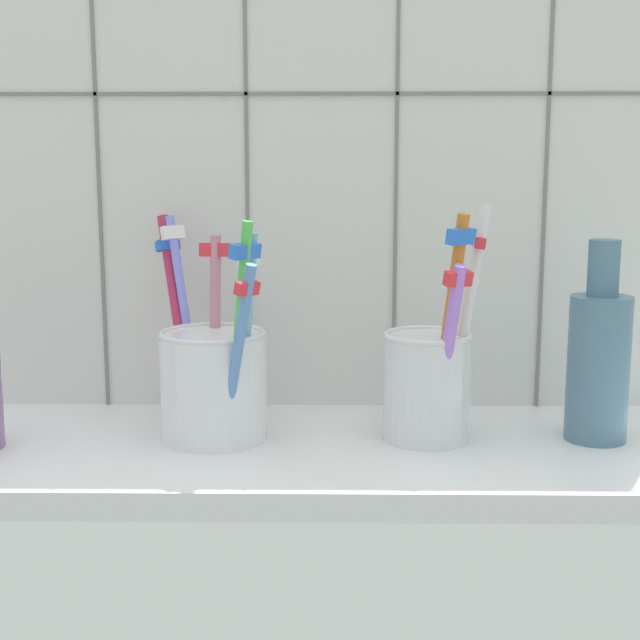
% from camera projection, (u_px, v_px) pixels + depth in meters
% --- Properties ---
extents(counter_slab, '(0.64, 0.22, 0.02)m').
position_uv_depth(counter_slab, '(320.00, 455.00, 0.69)').
color(counter_slab, silver).
rests_on(counter_slab, ground).
extents(tile_wall_back, '(0.64, 0.02, 0.45)m').
position_uv_depth(tile_wall_back, '(322.00, 174.00, 0.77)').
color(tile_wall_back, silver).
rests_on(tile_wall_back, ground).
extents(toothbrush_cup_left, '(0.10, 0.14, 0.17)m').
position_uv_depth(toothbrush_cup_left, '(214.00, 376.00, 0.69)').
color(toothbrush_cup_left, white).
rests_on(toothbrush_cup_left, counter_slab).
extents(toothbrush_cup_right, '(0.08, 0.08, 0.18)m').
position_uv_depth(toothbrush_cup_right, '(430.00, 379.00, 0.69)').
color(toothbrush_cup_right, silver).
rests_on(toothbrush_cup_right, counter_slab).
extents(ceramic_vase, '(0.05, 0.05, 0.16)m').
position_uv_depth(ceramic_vase, '(599.00, 360.00, 0.68)').
color(ceramic_vase, slate).
rests_on(ceramic_vase, counter_slab).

